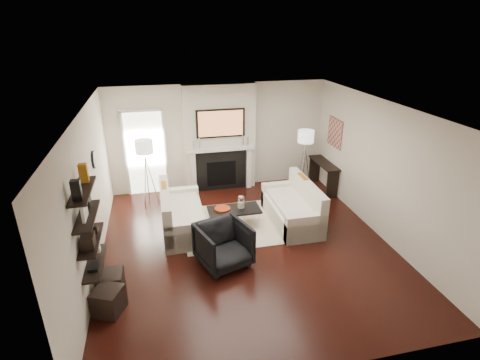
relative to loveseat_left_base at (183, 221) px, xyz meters
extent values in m
plane|color=black|center=(1.16, -0.89, -0.21)|extent=(6.00, 6.00, 0.00)
plane|color=white|center=(1.16, -0.89, 2.49)|extent=(6.00, 6.00, 0.00)
plane|color=silver|center=(1.16, 2.11, 1.14)|extent=(5.50, 0.00, 5.50)
plane|color=silver|center=(1.16, -3.89, 1.14)|extent=(5.50, 0.00, 5.50)
plane|color=silver|center=(-1.59, -0.89, 1.14)|extent=(0.00, 6.00, 6.00)
plane|color=silver|center=(3.91, -0.89, 1.14)|extent=(0.00, 6.00, 6.00)
cube|color=silver|center=(1.16, 1.98, 1.14)|extent=(1.80, 0.25, 2.70)
cube|color=black|center=(1.16, 1.85, 0.31)|extent=(1.30, 0.02, 1.04)
cube|color=black|center=(1.16, 1.84, 0.24)|extent=(0.75, 0.02, 0.65)
cube|color=white|center=(0.44, 1.82, 0.34)|extent=(0.12, 0.08, 1.10)
cube|color=white|center=(1.88, 1.82, 0.34)|extent=(0.12, 0.08, 1.10)
cube|color=white|center=(1.16, 1.80, 0.91)|extent=(1.70, 0.18, 0.07)
cube|color=black|center=(1.16, 1.82, 1.57)|extent=(1.20, 0.06, 0.70)
cube|color=#BF723F|center=(1.16, 1.79, 1.57)|extent=(1.10, 0.00, 0.62)
cylinder|color=silver|center=(0.61, 1.81, 1.09)|extent=(0.04, 0.04, 0.30)
cylinder|color=silver|center=(0.48, 1.81, 1.06)|extent=(0.04, 0.04, 0.24)
cylinder|color=silver|center=(1.71, 1.81, 1.09)|extent=(0.04, 0.04, 0.30)
cylinder|color=silver|center=(1.84, 1.81, 1.06)|extent=(0.04, 0.04, 0.24)
cube|color=white|center=(-0.69, 2.09, 0.84)|extent=(0.90, 0.02, 2.10)
cube|color=white|center=(-1.17, 2.07, 0.84)|extent=(0.06, 0.06, 2.16)
cube|color=white|center=(-0.21, 2.07, 0.84)|extent=(0.06, 0.06, 2.16)
cube|color=white|center=(-0.69, 2.07, 1.92)|extent=(1.02, 0.06, 0.06)
cube|color=beige|center=(1.28, -0.03, -0.20)|extent=(2.60, 2.00, 0.01)
cube|color=silver|center=(0.00, 0.00, 0.00)|extent=(0.85, 1.80, 0.42)
cube|color=silver|center=(-0.33, 0.00, 0.32)|extent=(0.18, 1.80, 0.80)
cube|color=silver|center=(0.00, -0.81, 0.09)|extent=(0.85, 0.18, 0.60)
cube|color=silver|center=(0.00, 0.81, 0.09)|extent=(0.85, 0.18, 0.60)
cube|color=silver|center=(0.05, 0.00, 0.26)|extent=(0.63, 1.44, 0.10)
cube|color=#9D5F13|center=(-0.33, 0.30, 0.52)|extent=(0.10, 0.42, 0.42)
cube|color=black|center=(-0.33, -0.30, 0.51)|extent=(0.10, 0.40, 0.40)
cube|color=silver|center=(2.32, -0.21, 0.00)|extent=(0.85, 1.80, 0.42)
cube|color=silver|center=(2.66, -0.21, 0.32)|extent=(0.18, 1.80, 0.80)
cube|color=silver|center=(2.32, -1.02, 0.09)|extent=(0.85, 0.18, 0.60)
cube|color=silver|center=(2.32, 0.60, 0.09)|extent=(0.85, 0.18, 0.60)
cube|color=silver|center=(2.27, -0.21, 0.26)|extent=(0.63, 1.44, 0.10)
cube|color=#9D5F13|center=(2.66, 0.09, 0.52)|extent=(0.10, 0.42, 0.42)
cube|color=black|center=(2.66, -0.51, 0.51)|extent=(0.10, 0.40, 0.40)
cube|color=black|center=(1.07, -0.12, 0.19)|extent=(1.10, 0.55, 0.04)
cylinder|color=silver|center=(0.57, -0.34, -0.02)|extent=(0.02, 0.02, 0.38)
cylinder|color=silver|center=(1.57, -0.34, -0.02)|extent=(0.02, 0.02, 0.38)
cylinder|color=silver|center=(0.57, 0.10, -0.02)|extent=(0.02, 0.02, 0.38)
cylinder|color=silver|center=(1.57, 0.10, -0.02)|extent=(0.02, 0.02, 0.38)
cylinder|color=white|center=(1.22, -0.12, 0.35)|extent=(0.14, 0.14, 0.25)
cylinder|color=white|center=(1.22, -0.12, 0.29)|extent=(0.10, 0.10, 0.15)
cylinder|color=#A83A1C|center=(0.82, -0.12, 0.24)|extent=(0.33, 0.33, 0.05)
imported|color=black|center=(0.61, -1.39, 0.22)|extent=(1.05, 1.02, 0.87)
cylinder|color=silver|center=(-0.69, 1.40, 0.39)|extent=(0.02, 0.02, 1.20)
cylinder|color=white|center=(-0.69, 1.40, 1.24)|extent=(0.40, 0.40, 0.30)
cylinder|color=silver|center=(-0.58, 1.40, 0.39)|extent=(0.25, 0.02, 1.23)
cylinder|color=silver|center=(-0.75, 1.49, 0.39)|extent=(0.14, 0.22, 1.23)
cylinder|color=silver|center=(-0.75, 1.30, 0.39)|extent=(0.14, 0.22, 1.23)
cylinder|color=silver|center=(3.21, 1.34, 0.39)|extent=(0.02, 0.02, 1.20)
cylinder|color=white|center=(3.21, 1.34, 1.24)|extent=(0.40, 0.40, 0.30)
cylinder|color=silver|center=(3.32, 1.34, 0.39)|extent=(0.25, 0.02, 1.23)
cylinder|color=silver|center=(3.15, 1.44, 0.39)|extent=(0.14, 0.22, 1.23)
cylinder|color=silver|center=(3.15, 1.25, 0.39)|extent=(0.14, 0.22, 1.23)
cube|color=black|center=(3.73, 1.26, 0.52)|extent=(0.35, 1.20, 0.04)
cube|color=black|center=(3.73, 0.71, 0.14)|extent=(0.30, 0.04, 0.71)
cube|color=black|center=(3.73, 1.81, 0.14)|extent=(0.30, 0.04, 0.71)
cube|color=#975B4B|center=(3.89, 1.16, 1.34)|extent=(0.03, 0.70, 0.70)
cube|color=black|center=(-1.46, -1.89, 0.49)|extent=(0.25, 1.00, 0.03)
cube|color=black|center=(-1.46, -1.89, 0.89)|extent=(0.25, 1.00, 0.04)
cube|color=black|center=(-1.46, -1.89, 1.29)|extent=(0.25, 1.00, 0.04)
cube|color=black|center=(-1.46, -1.89, 1.69)|extent=(0.25, 1.00, 0.04)
cube|color=black|center=(-1.46, -2.23, 1.85)|extent=(0.12, 0.10, 0.28)
cube|color=#9D5F13|center=(-1.46, -1.62, 1.85)|extent=(0.12, 0.10, 0.28)
cube|color=white|center=(-1.46, -2.00, 1.42)|extent=(0.04, 0.30, 0.22)
cube|color=black|center=(-1.46, -1.58, 1.40)|extent=(0.04, 0.22, 0.18)
cube|color=black|center=(-1.46, -2.12, 1.01)|extent=(0.18, 0.25, 0.20)
cube|color=black|center=(-1.46, -1.70, 0.97)|extent=(0.15, 0.12, 0.12)
cube|color=black|center=(-1.46, -2.07, 0.53)|extent=(0.14, 0.20, 0.05)
cube|color=white|center=(-1.46, -1.62, 0.60)|extent=(0.10, 0.10, 0.18)
cylinder|color=black|center=(-1.57, 0.01, 1.49)|extent=(0.04, 0.34, 0.34)
cylinder|color=white|center=(-1.55, 0.01, 1.49)|extent=(0.01, 0.29, 0.29)
cube|color=black|center=(-1.31, -1.79, -0.01)|extent=(0.42, 0.42, 0.40)
cube|color=black|center=(-1.31, -2.20, -0.01)|extent=(0.53, 0.53, 0.40)
camera|label=1|loc=(-0.38, -6.99, 3.86)|focal=28.00mm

